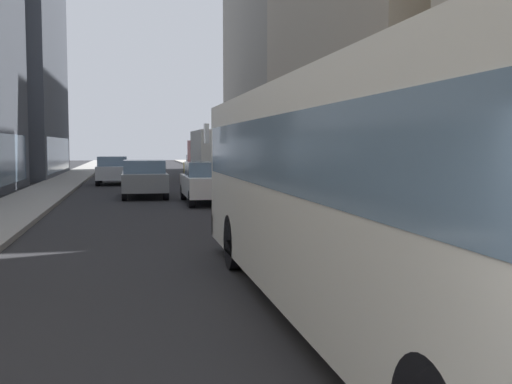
{
  "coord_description": "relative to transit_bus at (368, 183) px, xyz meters",
  "views": [
    {
      "loc": [
        -1.79,
        -1.22,
        2.26
      ],
      "look_at": [
        0.48,
        9.96,
        1.4
      ],
      "focal_mm": 43.53,
      "sensor_mm": 36.0,
      "label": 1
    }
  ],
  "objects": [
    {
      "name": "car_white_van",
      "position": [
        0.0,
        16.47,
        -0.95
      ],
      "size": [
        1.88,
        4.28,
        1.62
      ],
      "color": "silver",
      "rests_on": "ground"
    },
    {
      "name": "building_right_far",
      "position": [
        10.7,
        43.43,
        12.35
      ],
      "size": [
        8.98,
        21.77,
        28.28
      ],
      "color": "gray",
      "rests_on": "ground"
    },
    {
      "name": "car_grey_wagon",
      "position": [
        -2.4,
        19.99,
        -0.95
      ],
      "size": [
        1.9,
        4.47,
        1.62
      ],
      "color": "slate",
      "rests_on": "ground"
    },
    {
      "name": "sidewalk_right",
      "position": [
        4.5,
        28.71,
        -1.7
      ],
      "size": [
        2.4,
        110.0,
        0.15
      ],
      "primitive_type": "cube",
      "color": "#9E9991",
      "rests_on": "ground"
    },
    {
      "name": "car_silver_sedan",
      "position": [
        -4.0,
        29.46,
        -0.96
      ],
      "size": [
        1.77,
        4.22,
        1.62
      ],
      "color": "#B7BABF",
      "rests_on": "ground"
    },
    {
      "name": "box_truck",
      "position": [
        1.6,
        26.6,
        -0.11
      ],
      "size": [
        2.3,
        7.5,
        3.05
      ],
      "color": "#A51919",
      "rests_on": "ground"
    },
    {
      "name": "transit_bus",
      "position": [
        0.0,
        0.0,
        0.0
      ],
      "size": [
        2.78,
        11.53,
        3.05
      ],
      "color": "silver",
      "rests_on": "ground"
    },
    {
      "name": "car_red_coupe",
      "position": [
        1.6,
        10.81,
        -0.95
      ],
      "size": [
        1.92,
        4.1,
        1.62
      ],
      "color": "red",
      "rests_on": "ground"
    },
    {
      "name": "ground_plane",
      "position": [
        -1.2,
        28.71,
        -1.78
      ],
      "size": [
        120.0,
        120.0,
        0.0
      ],
      "primitive_type": "plane",
      "color": "#232326"
    },
    {
      "name": "sidewalk_left",
      "position": [
        -6.9,
        28.71,
        -1.7
      ],
      "size": [
        2.4,
        110.0,
        0.15
      ],
      "primitive_type": "cube",
      "color": "gray",
      "rests_on": "ground"
    },
    {
      "name": "car_yellow_taxi",
      "position": [
        1.6,
        34.2,
        -0.95
      ],
      "size": [
        1.81,
        4.56,
        1.62
      ],
      "color": "yellow",
      "rests_on": "ground"
    }
  ]
}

